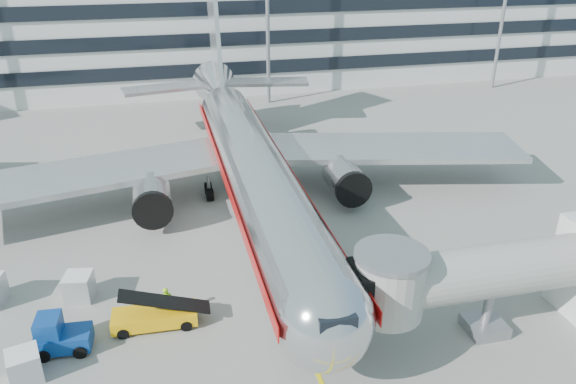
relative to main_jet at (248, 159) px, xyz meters
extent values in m
plane|color=gray|center=(0.00, -11.72, -4.23)|extent=(180.00, 180.00, 0.00)
cube|color=yellow|center=(0.00, -1.72, -4.23)|extent=(0.25, 70.00, 0.01)
cylinder|color=silver|center=(0.00, -3.72, -0.03)|extent=(5.00, 36.00, 5.00)
sphere|color=silver|center=(0.00, -21.72, -0.03)|extent=(5.00, 5.00, 5.00)
cone|color=silver|center=(0.00, 19.28, 0.57)|extent=(5.00, 10.00, 5.00)
cube|color=black|center=(0.00, -23.22, 1.09)|extent=(1.80, 1.20, 0.90)
cube|color=#B7B7BC|center=(13.00, 1.78, -0.83)|extent=(24.95, 12.07, 0.50)
cube|color=#B7B7BC|center=(-13.00, 1.78, -0.83)|extent=(24.95, 12.07, 0.50)
cylinder|color=#99999E|center=(8.00, -1.72, -2.03)|extent=(3.00, 4.20, 3.00)
cylinder|color=#99999E|center=(-8.00, -1.72, -2.03)|extent=(3.00, 4.20, 3.00)
cylinder|color=black|center=(8.00, -3.72, -2.03)|extent=(3.10, 0.50, 3.10)
cylinder|color=black|center=(-8.00, -3.72, -2.03)|extent=(3.10, 0.50, 3.10)
cube|color=#B7B7BC|center=(0.00, 19.78, 4.97)|extent=(0.45, 9.39, 13.72)
cube|color=#B7B7BC|center=(5.50, 20.28, 1.17)|extent=(10.41, 4.94, 0.35)
cube|color=#B7B7BC|center=(-5.50, 20.28, 1.17)|extent=(10.41, 4.94, 0.35)
cylinder|color=gray|center=(0.00, -19.72, -3.33)|extent=(0.24, 0.24, 1.80)
cylinder|color=black|center=(0.00, -19.72, -3.78)|extent=(0.35, 0.90, 0.90)
cylinder|color=gray|center=(3.20, 2.28, -3.23)|extent=(0.30, 0.30, 2.00)
cylinder|color=gray|center=(-3.20, 2.28, -3.23)|extent=(0.30, 0.30, 2.00)
cube|color=#B00D0C|center=(2.52, -3.72, 0.27)|extent=(0.06, 38.00, 0.90)
cube|color=#B00D0C|center=(-2.52, -3.72, 0.27)|extent=(0.06, 38.00, 0.90)
cylinder|color=#A8A8A3|center=(10.50, -19.72, -0.03)|extent=(13.00, 3.00, 3.00)
cylinder|color=#A8A8A3|center=(4.20, -19.72, -0.03)|extent=(3.80, 3.80, 3.40)
cylinder|color=gray|center=(4.20, -19.72, 1.87)|extent=(4.00, 4.00, 0.30)
cube|color=black|center=(2.90, -19.72, -0.03)|extent=(1.40, 2.60, 2.60)
cylinder|color=gray|center=(10.50, -19.72, -2.63)|extent=(0.56, 0.56, 3.20)
cube|color=gray|center=(10.50, -19.72, -3.88)|extent=(2.20, 2.20, 0.70)
cylinder|color=black|center=(9.60, -19.72, -3.88)|extent=(0.35, 0.70, 0.70)
cylinder|color=black|center=(11.40, -19.72, -3.88)|extent=(0.35, 0.70, 0.70)
cube|color=silver|center=(0.00, 46.28, 3.27)|extent=(150.00, 24.00, 15.00)
cube|color=black|center=(0.00, 34.18, -0.23)|extent=(150.00, 0.30, 1.80)
cube|color=black|center=(0.00, 34.18, 3.77)|extent=(150.00, 0.30, 1.80)
cube|color=black|center=(0.00, 34.18, 7.77)|extent=(150.00, 0.30, 1.80)
cylinder|color=gray|center=(8.00, 30.28, 8.27)|extent=(0.50, 0.50, 25.00)
cylinder|color=gray|center=(42.00, 30.28, 8.27)|extent=(0.50, 0.50, 25.00)
cube|color=#EFAC0A|center=(-8.28, -14.71, -3.62)|extent=(5.01, 1.99, 0.79)
cube|color=black|center=(-8.28, -14.71, -2.60)|extent=(5.24, 1.44, 1.72)
cylinder|color=black|center=(-10.05, -13.85, -3.90)|extent=(0.69, 0.34, 0.67)
cylinder|color=black|center=(-10.11, -15.42, -3.90)|extent=(0.69, 0.34, 0.67)
cylinder|color=black|center=(-6.45, -13.99, -3.90)|extent=(0.69, 0.34, 0.67)
cylinder|color=black|center=(-6.51, -15.56, -3.90)|extent=(0.69, 0.34, 0.67)
cube|color=navy|center=(-13.26, -15.66, -3.54)|extent=(3.11, 1.92, 0.97)
cube|color=navy|center=(-13.91, -15.62, -2.57)|extent=(1.39, 1.69, 1.18)
cube|color=black|center=(-13.91, -15.62, -2.20)|extent=(1.27, 1.47, 0.11)
cylinder|color=black|center=(-14.17, -14.79, -3.86)|extent=(0.77, 0.37, 0.75)
cylinder|color=black|center=(-14.28, -16.40, -3.86)|extent=(0.77, 0.37, 0.75)
cylinder|color=black|center=(-12.25, -14.92, -3.86)|extent=(0.77, 0.37, 0.75)
cylinder|color=black|center=(-12.35, -16.53, -3.86)|extent=(0.77, 0.37, 0.75)
cube|color=silver|center=(-12.85, -10.80, -3.39)|extent=(1.92, 1.92, 1.70)
cube|color=white|center=(-12.85, -10.80, -2.51)|extent=(1.92, 1.92, 0.06)
cube|color=silver|center=(-14.96, -17.60, -3.41)|extent=(1.96, 1.96, 1.64)
cube|color=white|center=(-14.96, -17.60, -2.57)|extent=(1.96, 1.96, 0.06)
imported|color=#94E418|center=(-7.48, -13.88, -3.26)|extent=(0.84, 0.71, 1.94)
camera|label=1|loc=(-6.90, -42.71, 17.20)|focal=35.00mm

